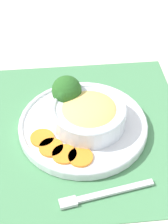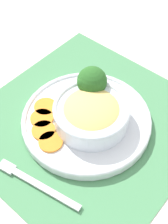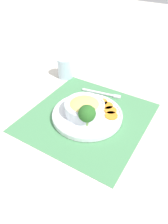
# 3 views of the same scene
# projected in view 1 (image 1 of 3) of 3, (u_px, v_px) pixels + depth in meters

# --- Properties ---
(ground_plane) EXTENTS (4.00, 4.00, 0.00)m
(ground_plane) POSITION_uv_depth(u_px,v_px,m) (83.00, 130.00, 0.82)
(ground_plane) COLOR beige
(placemat) EXTENTS (0.48, 0.46, 0.00)m
(placemat) POSITION_uv_depth(u_px,v_px,m) (83.00, 129.00, 0.82)
(placemat) COLOR #4C8C59
(placemat) RESTS_ON ground_plane
(plate) EXTENTS (0.28, 0.28, 0.02)m
(plate) POSITION_uv_depth(u_px,v_px,m) (83.00, 125.00, 0.81)
(plate) COLOR silver
(plate) RESTS_ON placemat
(bowl) EXTENTS (0.16, 0.16, 0.06)m
(bowl) POSITION_uv_depth(u_px,v_px,m) (89.00, 114.00, 0.79)
(bowl) COLOR silver
(bowl) RESTS_ON plate
(broccoli_floret) EXTENTS (0.07, 0.07, 0.08)m
(broccoli_floret) POSITION_uv_depth(u_px,v_px,m) (67.00, 91.00, 0.81)
(broccoli_floret) COLOR #759E51
(broccoli_floret) RESTS_ON plate
(carrot_slice_near) EXTENTS (0.05, 0.05, 0.01)m
(carrot_slice_near) POSITION_uv_depth(u_px,v_px,m) (42.00, 138.00, 0.77)
(carrot_slice_near) COLOR orange
(carrot_slice_near) RESTS_ON plate
(carrot_slice_middle) EXTENTS (0.05, 0.05, 0.01)m
(carrot_slice_middle) POSITION_uv_depth(u_px,v_px,m) (51.00, 147.00, 0.75)
(carrot_slice_middle) COLOR orange
(carrot_slice_middle) RESTS_ON plate
(carrot_slice_far) EXTENTS (0.05, 0.05, 0.01)m
(carrot_slice_far) POSITION_uv_depth(u_px,v_px,m) (64.00, 154.00, 0.74)
(carrot_slice_far) COLOR orange
(carrot_slice_far) RESTS_ON plate
(carrot_slice_extra) EXTENTS (0.05, 0.05, 0.01)m
(carrot_slice_extra) POSITION_uv_depth(u_px,v_px,m) (81.00, 157.00, 0.74)
(carrot_slice_extra) COLOR orange
(carrot_slice_extra) RESTS_ON plate
(fork) EXTENTS (0.04, 0.18, 0.01)m
(fork) POSITION_uv_depth(u_px,v_px,m) (98.00, 195.00, 0.69)
(fork) COLOR silver
(fork) RESTS_ON placemat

